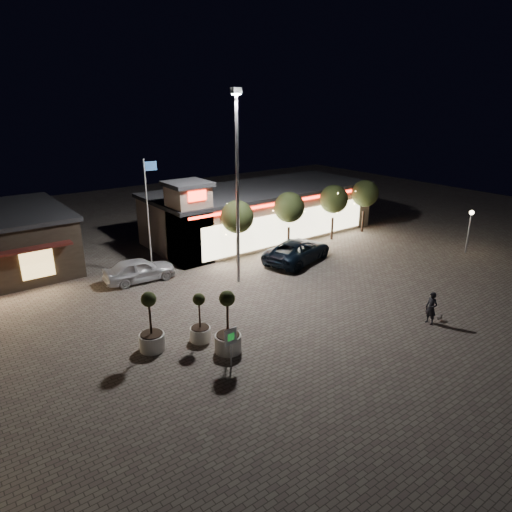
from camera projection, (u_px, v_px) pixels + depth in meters
ground at (294, 337)px, 23.80m from camera, size 90.00×90.00×0.00m
retail_building at (258, 211)px, 40.37m from camera, size 20.40×8.40×6.10m
floodlight_pole at (237, 178)px, 28.63m from camera, size 0.60×0.40×12.38m
flagpole at (149, 207)px, 30.96m from camera, size 0.95×0.10×8.00m
lamp_post_east at (470, 223)px, 35.79m from camera, size 0.36×0.36×3.48m
string_tree_a at (237, 217)px, 33.18m from camera, size 2.42×2.42×4.79m
string_tree_b at (289, 207)px, 36.00m from camera, size 2.42×2.42×4.79m
string_tree_c at (334, 199)px, 38.82m from camera, size 2.42×2.42×4.79m
string_tree_d at (365, 194)px, 41.08m from camera, size 2.42×2.42×4.79m
pickup_truck at (298, 251)px, 34.40m from camera, size 6.77×4.51×1.73m
white_sedan at (140, 270)px, 30.79m from camera, size 4.92×2.36×1.62m
pedestrian at (431, 308)px, 24.95m from camera, size 0.50×0.71×1.85m
dog at (440, 317)px, 25.47m from camera, size 0.45×0.19×0.24m
planter_left at (151, 332)px, 22.35m from camera, size 1.27×1.27×3.11m
planter_mid at (228, 333)px, 22.20m from camera, size 1.32×1.32×3.24m
planter_right at (200, 326)px, 23.25m from camera, size 1.07×1.07×2.63m
valet_sign at (231, 340)px, 20.85m from camera, size 0.64×0.09×1.95m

